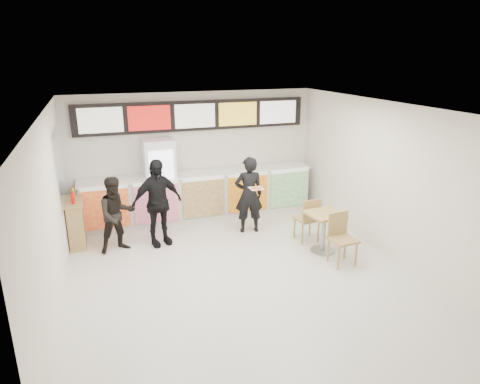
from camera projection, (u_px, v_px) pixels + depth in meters
name	position (u px, v px, depth m)	size (l,w,h in m)	color
floor	(242.00, 276.00, 7.75)	(7.00, 7.00, 0.00)	beige
ceiling	(242.00, 109.00, 6.83)	(7.00, 7.00, 0.00)	white
wall_back	(195.00, 154.00, 10.44)	(6.00, 6.00, 0.00)	silver
wall_left	(52.00, 219.00, 6.36)	(7.00, 7.00, 0.00)	silver
wall_right	(389.00, 181.00, 8.22)	(7.00, 7.00, 0.00)	silver
service_counter	(200.00, 195.00, 10.36)	(5.56, 0.77, 1.14)	silver
menu_board	(195.00, 116.00, 10.07)	(5.50, 0.14, 0.70)	black
drinks_fridge	(160.00, 182.00, 9.95)	(0.70, 0.67, 2.00)	white
mirror_panel	(60.00, 164.00, 8.49)	(0.01, 2.00, 1.50)	#B2B7BF
customer_main	(249.00, 195.00, 9.45)	(0.63, 0.41, 1.73)	black
customer_left	(117.00, 215.00, 8.53)	(0.76, 0.59, 1.56)	black
customer_mid	(157.00, 203.00, 8.78)	(1.08, 0.45, 1.84)	black
pizza_slice	(256.00, 188.00, 8.96)	(0.36, 0.36, 0.02)	beige
cafe_table	(324.00, 225.00, 8.55)	(0.73, 1.72, 0.98)	#A6834B
condiment_ledge	(76.00, 222.00, 8.89)	(0.35, 0.88, 1.17)	#A6834B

